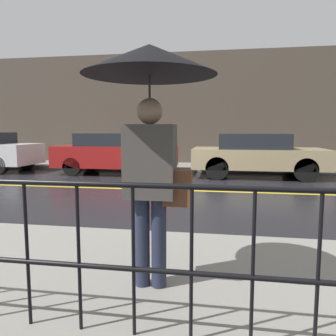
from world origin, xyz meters
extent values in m
plane|color=black|center=(0.00, 0.00, 0.00)|extent=(80.00, 80.00, 0.00)
cube|color=gray|center=(0.00, -4.97, 0.06)|extent=(28.00, 2.48, 0.13)
cube|color=gray|center=(0.00, 4.79, 0.06)|extent=(28.00, 2.12, 0.13)
cube|color=gold|center=(0.00, 0.00, 0.00)|extent=(25.20, 0.12, 0.01)
cube|color=#4C4238|center=(0.00, 6.00, 2.35)|extent=(28.00, 0.30, 4.70)
cylinder|color=black|center=(0.00, -5.96, 0.58)|extent=(12.00, 0.04, 0.04)
cylinder|color=black|center=(0.19, -5.96, 0.63)|extent=(0.02, 0.02, 1.00)
cylinder|color=black|center=(0.56, -5.96, 0.63)|extent=(0.02, 0.02, 1.00)
cylinder|color=black|center=(0.94, -5.96, 0.63)|extent=(0.02, 0.02, 1.00)
cylinder|color=black|center=(1.31, -5.96, 0.63)|extent=(0.02, 0.02, 1.00)
cylinder|color=black|center=(1.69, -5.96, 0.63)|extent=(0.02, 0.02, 1.00)
cylinder|color=black|center=(2.06, -5.96, 0.63)|extent=(0.02, 0.02, 1.00)
cylinder|color=#23283D|center=(0.82, -5.26, 0.52)|extent=(0.13, 0.13, 0.78)
cylinder|color=#23283D|center=(0.97, -5.26, 0.52)|extent=(0.13, 0.13, 0.78)
cube|color=#47423D|center=(0.89, -5.26, 1.21)|extent=(0.42, 0.25, 0.62)
sphere|color=#97775A|center=(0.89, -5.26, 1.63)|extent=(0.21, 0.21, 0.21)
cylinder|color=#262628|center=(0.89, -5.26, 1.57)|extent=(0.02, 0.02, 0.70)
cone|color=black|center=(0.89, -5.26, 2.04)|extent=(1.10, 1.10, 0.25)
cube|color=brown|center=(1.13, -5.26, 1.00)|extent=(0.24, 0.12, 0.30)
cylinder|color=black|center=(-5.99, 3.59, 0.31)|extent=(0.62, 0.22, 0.62)
cube|color=maroon|center=(-2.09, 2.80, 0.61)|extent=(4.04, 1.75, 0.71)
cube|color=#1E2328|center=(-2.25, 2.80, 1.17)|extent=(2.10, 1.61, 0.42)
cylinder|color=black|center=(-0.84, 3.56, 0.30)|extent=(0.60, 0.22, 0.60)
cylinder|color=black|center=(-0.84, 2.04, 0.30)|extent=(0.60, 0.22, 0.60)
cylinder|color=black|center=(-3.34, 3.56, 0.30)|extent=(0.60, 0.22, 0.60)
cylinder|color=black|center=(-3.34, 2.04, 0.30)|extent=(0.60, 0.22, 0.60)
cube|color=tan|center=(2.60, 2.80, 0.60)|extent=(4.08, 1.92, 0.61)
cube|color=#1E2328|center=(2.44, 2.80, 1.14)|extent=(2.12, 1.76, 0.47)
cylinder|color=black|center=(3.87, 3.65, 0.35)|extent=(0.69, 0.22, 0.69)
cylinder|color=black|center=(3.87, 1.95, 0.35)|extent=(0.69, 0.22, 0.69)
cylinder|color=black|center=(1.34, 3.65, 0.35)|extent=(0.69, 0.22, 0.69)
cylinder|color=black|center=(1.34, 1.95, 0.35)|extent=(0.69, 0.22, 0.69)
camera|label=1|loc=(1.49, -7.93, 1.47)|focal=35.00mm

